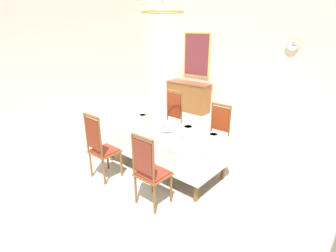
{
  "coord_description": "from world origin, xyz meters",
  "views": [
    {
      "loc": [
        2.83,
        -3.19,
        2.46
      ],
      "look_at": [
        0.05,
        0.07,
        0.85
      ],
      "focal_mm": 27.74,
      "sensor_mm": 36.0,
      "label": 1
    }
  ],
  "objects_px": {
    "chair_south_b": "(150,170)",
    "chair_south_a": "(101,147)",
    "soup_tureen": "(167,127)",
    "bowl_far_right": "(214,135)",
    "bowl_near_left": "(143,115)",
    "framed_painting": "(197,55)",
    "spoon_secondary": "(168,123)",
    "mounted_clock": "(293,45)",
    "candlestick_west": "(146,118)",
    "bowl_near_right": "(172,124)",
    "chandelier": "(162,11)",
    "bowl_far_left": "(188,127)",
    "spoon_primary": "(140,115)",
    "candlestick_east": "(183,129)",
    "dining_table": "(163,135)",
    "sideboard": "(188,97)",
    "chair_north_b": "(216,133)",
    "chair_north_a": "(171,119)"
  },
  "relations": [
    {
      "from": "soup_tureen",
      "to": "framed_painting",
      "type": "relative_size",
      "value": 0.2
    },
    {
      "from": "bowl_near_left",
      "to": "chair_north_b",
      "type": "bearing_deg",
      "value": 21.55
    },
    {
      "from": "chair_south_a",
      "to": "framed_painting",
      "type": "distance_m",
      "value": 4.72
    },
    {
      "from": "dining_table",
      "to": "candlestick_west",
      "type": "height_order",
      "value": "candlestick_west"
    },
    {
      "from": "bowl_far_left",
      "to": "mounted_clock",
      "type": "bearing_deg",
      "value": 77.21
    },
    {
      "from": "candlestick_west",
      "to": "bowl_near_left",
      "type": "distance_m",
      "value": 0.58
    },
    {
      "from": "bowl_near_left",
      "to": "soup_tureen",
      "type": "bearing_deg",
      "value": -20.37
    },
    {
      "from": "bowl_far_right",
      "to": "mounted_clock",
      "type": "bearing_deg",
      "value": 87.14
    },
    {
      "from": "chair_north_a",
      "to": "chandelier",
      "type": "height_order",
      "value": "chandelier"
    },
    {
      "from": "chair_south_b",
      "to": "chair_north_b",
      "type": "bearing_deg",
      "value": 90.0
    },
    {
      "from": "spoon_secondary",
      "to": "mounted_clock",
      "type": "height_order",
      "value": "mounted_clock"
    },
    {
      "from": "chair_south_a",
      "to": "framed_painting",
      "type": "bearing_deg",
      "value": 104.64
    },
    {
      "from": "bowl_near_right",
      "to": "mounted_clock",
      "type": "distance_m",
      "value": 3.58
    },
    {
      "from": "chair_south_b",
      "to": "candlestick_west",
      "type": "height_order",
      "value": "chair_south_b"
    },
    {
      "from": "framed_painting",
      "to": "dining_table",
      "type": "bearing_deg",
      "value": -63.52
    },
    {
      "from": "bowl_near_left",
      "to": "bowl_far_right",
      "type": "bearing_deg",
      "value": 0.75
    },
    {
      "from": "chair_north_a",
      "to": "chair_north_b",
      "type": "height_order",
      "value": "chair_north_a"
    },
    {
      "from": "dining_table",
      "to": "chair_north_b",
      "type": "xyz_separation_m",
      "value": [
        0.55,
        0.92,
        -0.1
      ]
    },
    {
      "from": "candlestick_east",
      "to": "mounted_clock",
      "type": "height_order",
      "value": "mounted_clock"
    },
    {
      "from": "bowl_far_left",
      "to": "spoon_secondary",
      "type": "height_order",
      "value": "bowl_far_left"
    },
    {
      "from": "dining_table",
      "to": "bowl_far_right",
      "type": "xyz_separation_m",
      "value": [
        0.8,
        0.38,
        0.1
      ]
    },
    {
      "from": "soup_tureen",
      "to": "bowl_far_right",
      "type": "height_order",
      "value": "soup_tureen"
    },
    {
      "from": "framed_painting",
      "to": "candlestick_east",
      "type": "bearing_deg",
      "value": -58.14
    },
    {
      "from": "chair_south_b",
      "to": "chair_south_a",
      "type": "bearing_deg",
      "value": -179.85
    },
    {
      "from": "spoon_primary",
      "to": "mounted_clock",
      "type": "relative_size",
      "value": 0.59
    },
    {
      "from": "spoon_primary",
      "to": "mounted_clock",
      "type": "xyz_separation_m",
      "value": [
        1.95,
        3.13,
        1.34
      ]
    },
    {
      "from": "bowl_near_right",
      "to": "chandelier",
      "type": "xyz_separation_m",
      "value": [
        0.1,
        -0.35,
        1.93
      ]
    },
    {
      "from": "framed_painting",
      "to": "sideboard",
      "type": "bearing_deg",
      "value": -111.39
    },
    {
      "from": "chair_north_a",
      "to": "spoon_secondary",
      "type": "xyz_separation_m",
      "value": [
        0.38,
        -0.54,
        0.15
      ]
    },
    {
      "from": "chair_north_b",
      "to": "soup_tureen",
      "type": "bearing_deg",
      "value": 62.84
    },
    {
      "from": "sideboard",
      "to": "chandelier",
      "type": "xyz_separation_m",
      "value": [
        1.85,
        -3.27,
        2.25
      ]
    },
    {
      "from": "chair_south_a",
      "to": "candlestick_east",
      "type": "bearing_deg",
      "value": 41.8
    },
    {
      "from": "chair_north_a",
      "to": "chair_south_b",
      "type": "bearing_deg",
      "value": 121.93
    },
    {
      "from": "chair_south_a",
      "to": "spoon_secondary",
      "type": "relative_size",
      "value": 6.83
    },
    {
      "from": "chair_south_b",
      "to": "soup_tureen",
      "type": "xyz_separation_m",
      "value": [
        -0.47,
        0.92,
        0.27
      ]
    },
    {
      "from": "candlestick_east",
      "to": "bowl_near_right",
      "type": "height_order",
      "value": "candlestick_east"
    },
    {
      "from": "bowl_far_left",
      "to": "spoon_primary",
      "type": "height_order",
      "value": "bowl_far_left"
    },
    {
      "from": "dining_table",
      "to": "bowl_near_right",
      "type": "relative_size",
      "value": 14.18
    },
    {
      "from": "mounted_clock",
      "to": "spoon_secondary",
      "type": "bearing_deg",
      "value": -110.55
    },
    {
      "from": "dining_table",
      "to": "bowl_far_left",
      "type": "bearing_deg",
      "value": 57.98
    },
    {
      "from": "spoon_secondary",
      "to": "sideboard",
      "type": "height_order",
      "value": "sideboard"
    },
    {
      "from": "chair_north_a",
      "to": "spoon_secondary",
      "type": "distance_m",
      "value": 0.68
    },
    {
      "from": "bowl_near_left",
      "to": "spoon_secondary",
      "type": "bearing_deg",
      "value": 2.3
    },
    {
      "from": "chair_south_a",
      "to": "bowl_near_left",
      "type": "relative_size",
      "value": 6.31
    },
    {
      "from": "chair_south_b",
      "to": "mounted_clock",
      "type": "bearing_deg",
      "value": 84.78
    },
    {
      "from": "soup_tureen",
      "to": "framed_painting",
      "type": "xyz_separation_m",
      "value": [
        -1.83,
        3.52,
        0.86
      ]
    },
    {
      "from": "chair_north_b",
      "to": "soup_tureen",
      "type": "distance_m",
      "value": 1.06
    },
    {
      "from": "chair_south_b",
      "to": "spoon_secondary",
      "type": "bearing_deg",
      "value": 120.68
    },
    {
      "from": "chair_south_b",
      "to": "bowl_near_left",
      "type": "distance_m",
      "value": 1.92
    },
    {
      "from": "chair_south_a",
      "to": "soup_tureen",
      "type": "xyz_separation_m",
      "value": [
        0.68,
        0.92,
        0.25
      ]
    }
  ]
}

